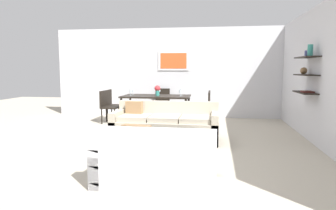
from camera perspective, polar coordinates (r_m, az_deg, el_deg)
name	(u,v)px	position (r m, az deg, el deg)	size (l,w,h in m)	color
ground_plane	(159,144)	(6.16, -1.70, -7.14)	(18.00, 18.00, 0.00)	#BCB29E
back_wall_unit	(190,73)	(9.44, 3.99, 5.96)	(8.40, 0.09, 2.70)	silver
right_wall_shelf_unit	(315,75)	(6.76, 25.53, 5.02)	(0.34, 8.20, 2.70)	silver
sofa_beige	(165,126)	(6.41, -0.49, -3.92)	(2.15, 0.90, 0.78)	#B2A893
loveseat_white	(156,161)	(4.06, -2.20, -10.20)	(1.53, 0.90, 0.78)	white
coffee_table	(162,145)	(5.30, -1.15, -7.31)	(1.16, 0.96, 0.38)	black
decorative_bowl	(166,132)	(5.16, -0.41, -5.06)	(0.33, 0.33, 0.08)	#99844C
candle_jar	(178,133)	(5.12, 1.78, -5.25)	(0.07, 0.07, 0.07)	silver
apple_on_coffee_table	(148,130)	(5.32, -3.76, -4.66)	(0.09, 0.09, 0.09)	red
dining_table	(156,98)	(8.39, -2.19, 1.30)	(1.82, 0.98, 0.75)	black
dining_chair_right_near	(205,106)	(8.04, 6.75, -0.26)	(0.44, 0.44, 0.88)	black
dining_chair_left_near	(107,105)	(8.55, -11.16, 0.07)	(0.44, 0.44, 0.88)	black
dining_chair_left_far	(112,103)	(8.97, -10.20, 0.39)	(0.44, 0.44, 0.88)	black
dining_chair_head	(162,101)	(9.29, -1.13, 0.72)	(0.44, 0.44, 0.88)	black
dining_chair_right_far	(205,104)	(8.48, 6.86, 0.10)	(0.44, 0.44, 0.88)	black
wine_glass_left_near	(131,92)	(8.42, -6.88, 2.48)	(0.07, 0.07, 0.17)	silver
wine_glass_right_near	(180,92)	(8.15, 2.31, 2.47)	(0.07, 0.07, 0.17)	silver
wine_glass_left_far	(133,91)	(8.65, -6.45, 2.55)	(0.07, 0.07, 0.15)	silver
wine_glass_right_far	(181,91)	(8.40, 2.50, 2.65)	(0.07, 0.07, 0.18)	silver
wine_glass_head	(159,91)	(8.80, -1.66, 2.68)	(0.07, 0.07, 0.15)	silver
centerpiece_vase	(157,90)	(8.35, -1.96, 2.84)	(0.16, 0.16, 0.28)	teal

